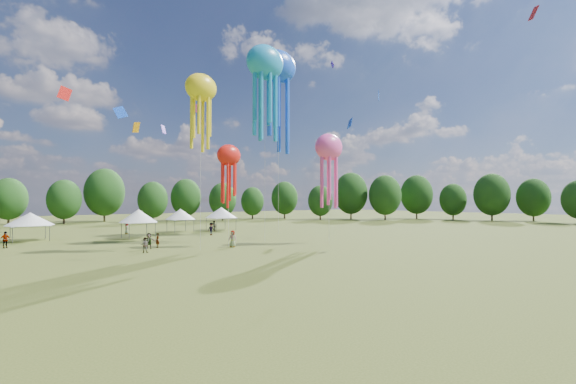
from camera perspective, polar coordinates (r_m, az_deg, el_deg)
ground at (r=22.05m, az=36.18°, el=-15.28°), size 300.00×300.00×0.00m
spectator_near at (r=42.92m, az=-20.35°, el=-7.34°), size 0.98×0.92×1.60m
spectators_far at (r=55.81m, az=-17.14°, el=-5.79°), size 30.49×26.87×1.93m
festival_tents at (r=63.34m, az=-22.83°, el=-3.29°), size 41.01×11.19×4.14m
show_kites at (r=53.80m, az=-8.06°, el=14.02°), size 44.60×17.97×29.46m
small_kites at (r=58.00m, az=-16.68°, el=23.45°), size 76.55×62.50×39.19m
treeline at (r=70.06m, az=-25.22°, el=-0.18°), size 201.57×95.24×13.43m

